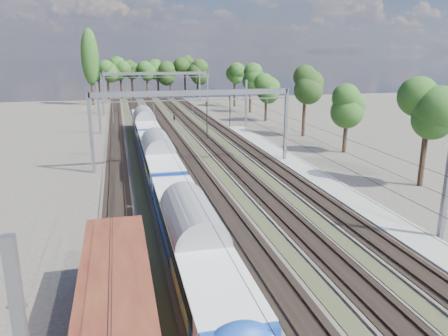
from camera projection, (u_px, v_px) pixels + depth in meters
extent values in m
plane|color=#47423A|center=(288.00, 301.00, 23.96)|extent=(220.00, 220.00, 0.00)
cube|color=#47423A|center=(116.00, 144.00, 64.14)|extent=(3.00, 130.00, 0.15)
cube|color=black|center=(116.00, 144.00, 64.12)|extent=(2.50, 130.00, 0.06)
cube|color=#473326|center=(111.00, 143.00, 63.93)|extent=(0.08, 130.00, 0.14)
cube|color=#473326|center=(121.00, 143.00, 64.25)|extent=(0.08, 130.00, 0.14)
cube|color=#47423A|center=(147.00, 143.00, 65.17)|extent=(3.00, 130.00, 0.15)
cube|color=black|center=(147.00, 142.00, 65.14)|extent=(2.50, 130.00, 0.06)
cube|color=#473326|center=(142.00, 142.00, 64.95)|extent=(0.08, 130.00, 0.14)
cube|color=#473326|center=(152.00, 141.00, 65.28)|extent=(0.08, 130.00, 0.14)
cube|color=#47423A|center=(177.00, 142.00, 66.19)|extent=(3.00, 130.00, 0.15)
cube|color=black|center=(177.00, 141.00, 66.17)|extent=(2.50, 130.00, 0.06)
cube|color=#473326|center=(172.00, 141.00, 65.98)|extent=(0.08, 130.00, 0.14)
cube|color=#473326|center=(182.00, 140.00, 66.31)|extent=(0.08, 130.00, 0.14)
cube|color=#47423A|center=(206.00, 140.00, 67.22)|extent=(3.00, 130.00, 0.15)
cube|color=black|center=(206.00, 140.00, 67.19)|extent=(2.50, 130.00, 0.06)
cube|color=#473326|center=(202.00, 139.00, 67.00)|extent=(0.08, 130.00, 0.14)
cube|color=#473326|center=(211.00, 139.00, 67.33)|extent=(0.08, 130.00, 0.14)
cube|color=#47423A|center=(234.00, 139.00, 68.24)|extent=(3.00, 130.00, 0.15)
cube|color=black|center=(234.00, 138.00, 68.22)|extent=(2.50, 130.00, 0.06)
cube|color=#473326|center=(230.00, 138.00, 68.03)|extent=(0.08, 130.00, 0.14)
cube|color=#473326|center=(239.00, 137.00, 68.36)|extent=(0.08, 130.00, 0.14)
cube|color=#363523|center=(132.00, 144.00, 64.67)|extent=(1.10, 130.00, 0.05)
cube|color=#363523|center=(162.00, 143.00, 65.69)|extent=(1.10, 130.00, 0.05)
cube|color=#363523|center=(192.00, 141.00, 66.72)|extent=(1.10, 130.00, 0.05)
cube|color=#363523|center=(220.00, 140.00, 67.74)|extent=(1.10, 130.00, 0.05)
cube|color=gray|center=(324.00, 182.00, 45.43)|extent=(3.00, 70.00, 0.30)
cube|color=gray|center=(91.00, 133.00, 48.35)|extent=(0.35, 0.35, 9.00)
cube|color=gray|center=(286.00, 125.00, 53.59)|extent=(0.35, 0.35, 9.00)
cube|color=gray|center=(193.00, 93.00, 49.89)|extent=(23.00, 0.35, 0.60)
cube|color=gray|center=(102.00, 94.00, 93.42)|extent=(0.35, 0.35, 9.00)
cube|color=gray|center=(208.00, 92.00, 98.66)|extent=(0.35, 0.35, 9.00)
cube|color=gray|center=(156.00, 73.00, 94.96)|extent=(23.00, 0.35, 0.60)
cube|color=gray|center=(99.00, 108.00, 71.88)|extent=(0.35, 0.35, 8.50)
cube|color=gray|center=(105.00, 87.00, 114.14)|extent=(0.35, 0.35, 8.50)
cube|color=gray|center=(447.00, 184.00, 30.70)|extent=(0.35, 0.35, 8.50)
cube|color=gray|center=(246.00, 104.00, 77.65)|extent=(0.35, 0.35, 8.50)
cube|color=gray|center=(200.00, 86.00, 119.91)|extent=(0.35, 0.35, 8.50)
cylinder|color=black|center=(114.00, 108.00, 62.74)|extent=(0.03, 130.00, 0.03)
cylinder|color=black|center=(113.00, 100.00, 62.46)|extent=(0.03, 130.00, 0.03)
cylinder|color=black|center=(145.00, 107.00, 63.77)|extent=(0.03, 130.00, 0.03)
cylinder|color=black|center=(145.00, 99.00, 63.49)|extent=(0.03, 130.00, 0.03)
cylinder|color=black|center=(176.00, 106.00, 64.79)|extent=(0.03, 130.00, 0.03)
cylinder|color=black|center=(176.00, 98.00, 64.51)|extent=(0.03, 130.00, 0.03)
cylinder|color=black|center=(206.00, 105.00, 65.82)|extent=(0.03, 130.00, 0.03)
cylinder|color=black|center=(206.00, 98.00, 65.54)|extent=(0.03, 130.00, 0.03)
cylinder|color=black|center=(235.00, 104.00, 66.85)|extent=(0.03, 130.00, 0.03)
cylinder|color=black|center=(235.00, 97.00, 66.56)|extent=(0.03, 130.00, 0.03)
cylinder|color=black|center=(99.00, 87.00, 125.84)|extent=(0.56, 0.56, 6.73)
sphere|color=#183312|center=(98.00, 68.00, 124.46)|extent=(4.14, 4.14, 4.14)
cylinder|color=black|center=(112.00, 89.00, 124.58)|extent=(0.56, 0.56, 5.80)
sphere|color=#183312|center=(110.00, 73.00, 123.39)|extent=(5.38, 5.38, 5.38)
cylinder|color=black|center=(124.00, 87.00, 128.28)|extent=(0.56, 0.56, 6.57)
sphere|color=#183312|center=(123.00, 69.00, 126.93)|extent=(4.18, 4.18, 4.18)
cylinder|color=black|center=(137.00, 88.00, 127.03)|extent=(0.56, 0.56, 6.04)
sphere|color=#183312|center=(137.00, 71.00, 125.78)|extent=(4.21, 4.21, 4.21)
cylinder|color=black|center=(147.00, 86.00, 127.66)|extent=(0.56, 0.56, 7.40)
sphere|color=#183312|center=(146.00, 65.00, 126.13)|extent=(5.48, 5.48, 5.48)
cylinder|color=black|center=(158.00, 86.00, 129.43)|extent=(0.56, 0.56, 7.16)
sphere|color=#183312|center=(157.00, 66.00, 127.95)|extent=(5.02, 5.02, 5.02)
cylinder|color=black|center=(174.00, 87.00, 129.47)|extent=(0.56, 0.56, 6.14)
sphere|color=#183312|center=(173.00, 70.00, 128.20)|extent=(5.00, 5.00, 5.00)
cylinder|color=black|center=(183.00, 86.00, 131.20)|extent=(0.56, 0.56, 6.71)
sphere|color=#183312|center=(182.00, 68.00, 129.82)|extent=(4.75, 4.75, 4.75)
cylinder|color=black|center=(198.00, 88.00, 130.76)|extent=(0.56, 0.56, 5.64)
sphere|color=#183312|center=(197.00, 72.00, 129.60)|extent=(4.47, 4.47, 4.47)
cylinder|color=black|center=(392.00, 151.00, 46.17)|extent=(0.56, 0.56, 6.14)
sphere|color=#183312|center=(397.00, 105.00, 44.90)|extent=(3.56, 3.56, 3.56)
cylinder|color=black|center=(341.00, 133.00, 59.89)|extent=(0.56, 0.56, 5.04)
sphere|color=#183312|center=(344.00, 103.00, 58.86)|extent=(4.47, 4.47, 4.47)
cylinder|color=black|center=(296.00, 118.00, 71.29)|extent=(0.56, 0.56, 5.60)
sphere|color=#183312|center=(297.00, 90.00, 70.14)|extent=(4.31, 4.31, 4.31)
cylinder|color=black|center=(272.00, 106.00, 84.19)|extent=(0.56, 0.56, 6.19)
sphere|color=#183312|center=(272.00, 80.00, 82.92)|extent=(4.55, 4.55, 4.55)
cylinder|color=black|center=(246.00, 100.00, 98.82)|extent=(0.56, 0.56, 5.46)
sphere|color=#183312|center=(246.00, 80.00, 97.70)|extent=(3.92, 3.92, 3.92)
cylinder|color=black|center=(232.00, 94.00, 110.17)|extent=(0.56, 0.56, 5.69)
sphere|color=#183312|center=(232.00, 76.00, 109.00)|extent=(3.64, 3.64, 3.64)
cylinder|color=black|center=(91.00, 73.00, 110.61)|extent=(0.70, 0.70, 16.00)
ellipsoid|color=#1E541C|center=(90.00, 57.00, 109.58)|extent=(4.40, 4.40, 14.08)
cube|color=black|center=(177.00, 219.00, 34.06)|extent=(2.18, 3.28, 0.87)
cube|color=#113D9C|center=(193.00, 239.00, 26.46)|extent=(3.06, 21.84, 2.07)
cube|color=silver|center=(192.00, 231.00, 26.32)|extent=(3.14, 20.96, 1.04)
cube|color=black|center=(218.00, 229.00, 26.68)|extent=(0.04, 18.56, 0.76)
cube|color=yellow|center=(209.00, 288.00, 22.09)|extent=(3.17, 6.11, 0.76)
cylinder|color=gray|center=(192.00, 223.00, 26.20)|extent=(3.10, 21.84, 3.10)
cube|color=black|center=(166.00, 192.00, 40.78)|extent=(2.18, 3.28, 0.87)
cube|color=black|center=(153.00, 155.00, 55.13)|extent=(2.18, 3.28, 0.87)
cube|color=#113D9C|center=(158.00, 156.00, 47.53)|extent=(3.06, 21.84, 2.07)
cube|color=silver|center=(158.00, 151.00, 47.39)|extent=(3.14, 20.96, 1.04)
cube|color=black|center=(172.00, 151.00, 47.75)|extent=(0.04, 18.56, 0.76)
cube|color=yellow|center=(163.00, 173.00, 43.16)|extent=(3.17, 6.11, 0.76)
cylinder|color=gray|center=(158.00, 147.00, 47.26)|extent=(3.10, 21.84, 3.10)
cube|color=black|center=(149.00, 144.00, 61.84)|extent=(2.18, 3.28, 0.87)
cube|color=black|center=(142.00, 127.00, 76.20)|extent=(2.18, 3.28, 0.87)
cube|color=#113D9C|center=(145.00, 124.00, 68.60)|extent=(3.06, 21.84, 2.07)
cube|color=silver|center=(144.00, 121.00, 68.46)|extent=(3.14, 20.96, 1.04)
cube|color=black|center=(155.00, 120.00, 68.82)|extent=(0.04, 18.56, 0.76)
cube|color=yellow|center=(147.00, 133.00, 64.23)|extent=(3.17, 6.11, 0.76)
cylinder|color=gray|center=(144.00, 118.00, 68.33)|extent=(3.10, 21.84, 3.10)
cube|color=black|center=(119.00, 291.00, 23.99)|extent=(2.12, 2.76, 0.74)
cube|color=#4C1614|center=(117.00, 312.00, 18.60)|extent=(2.87, 14.86, 2.76)
cube|color=#4C1614|center=(115.00, 282.00, 18.23)|extent=(3.08, 14.86, 0.13)
imported|color=black|center=(174.00, 117.00, 85.45)|extent=(0.51, 0.74, 1.96)
cylinder|color=black|center=(207.00, 123.00, 67.29)|extent=(0.15, 0.15, 5.21)
cube|color=black|center=(207.00, 104.00, 66.52)|extent=(0.41, 0.31, 0.73)
sphere|color=red|center=(207.00, 103.00, 66.34)|extent=(0.17, 0.17, 0.17)
sphere|color=#0C9919|center=(207.00, 105.00, 66.44)|extent=(0.17, 0.17, 0.17)
cylinder|color=black|center=(230.00, 114.00, 78.75)|extent=(0.14, 0.14, 4.90)
cube|color=black|center=(230.00, 98.00, 78.03)|extent=(0.40, 0.33, 0.69)
sphere|color=red|center=(230.00, 97.00, 77.86)|extent=(0.16, 0.16, 0.16)
sphere|color=#0C9919|center=(230.00, 99.00, 77.95)|extent=(0.16, 0.16, 0.16)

